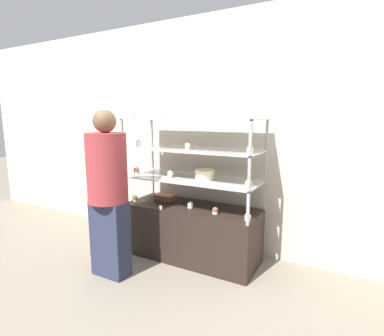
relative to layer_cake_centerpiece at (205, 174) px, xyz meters
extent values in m
plane|color=gray|center=(-0.14, -0.02, -0.93)|extent=(20.00, 20.00, 0.00)
cube|color=beige|center=(-0.14, 0.40, 0.37)|extent=(8.00, 0.05, 2.60)
cube|color=black|center=(-0.14, -0.02, -0.64)|extent=(1.41, 0.55, 0.57)
cube|color=#99999E|center=(-0.83, 0.24, -0.20)|extent=(0.02, 0.02, 0.31)
cube|color=#99999E|center=(0.56, 0.24, -0.20)|extent=(0.02, 0.02, 0.31)
cube|color=#99999E|center=(-0.83, -0.28, -0.20)|extent=(0.02, 0.02, 0.31)
cube|color=#99999E|center=(0.56, -0.28, -0.20)|extent=(0.02, 0.02, 0.31)
cube|color=silver|center=(-0.14, -0.02, -0.06)|extent=(1.41, 0.55, 0.01)
cube|color=#99999E|center=(-0.83, 0.24, 0.10)|extent=(0.02, 0.02, 0.31)
cube|color=#99999E|center=(0.56, 0.24, 0.10)|extent=(0.02, 0.02, 0.31)
cube|color=#99999E|center=(-0.83, -0.28, 0.10)|extent=(0.02, 0.02, 0.31)
cube|color=#99999E|center=(0.56, -0.28, 0.10)|extent=(0.02, 0.02, 0.31)
cube|color=silver|center=(-0.14, -0.02, 0.25)|extent=(1.41, 0.55, 0.01)
cube|color=#99999E|center=(-0.83, 0.24, 0.41)|extent=(0.02, 0.02, 0.31)
cube|color=#99999E|center=(0.56, 0.24, 0.41)|extent=(0.02, 0.02, 0.31)
cube|color=#99999E|center=(-0.83, -0.28, 0.41)|extent=(0.02, 0.02, 0.31)
cube|color=#99999E|center=(0.56, -0.28, 0.41)|extent=(0.02, 0.02, 0.31)
cube|color=silver|center=(-0.14, -0.02, 0.56)|extent=(1.41, 0.55, 0.01)
cylinder|color=beige|center=(0.00, 0.00, -0.01)|extent=(0.20, 0.20, 0.08)
cylinder|color=#F4EAB2|center=(0.00, 0.00, 0.04)|extent=(0.21, 0.21, 0.01)
cube|color=brown|center=(-0.52, 0.05, -0.33)|extent=(0.22, 0.12, 0.06)
cube|color=#E5996B|center=(-0.52, 0.05, -0.29)|extent=(0.23, 0.13, 0.01)
cylinder|color=#CCB28C|center=(-0.79, -0.15, -0.34)|extent=(0.06, 0.06, 0.02)
sphere|color=#8C5B42|center=(-0.79, -0.15, -0.32)|extent=(0.06, 0.06, 0.06)
cylinder|color=white|center=(-0.13, -0.07, -0.34)|extent=(0.06, 0.06, 0.02)
sphere|color=white|center=(-0.13, -0.07, -0.32)|extent=(0.06, 0.06, 0.06)
cylinder|color=white|center=(0.18, -0.12, -0.34)|extent=(0.06, 0.06, 0.02)
sphere|color=#8C5B42|center=(0.18, -0.12, -0.32)|extent=(0.06, 0.06, 0.06)
cylinder|color=white|center=(0.52, -0.16, -0.34)|extent=(0.06, 0.06, 0.02)
sphere|color=#F4EAB2|center=(0.52, -0.16, -0.32)|extent=(0.06, 0.06, 0.06)
cube|color=white|center=(-0.37, -0.27, -0.33)|extent=(0.04, 0.00, 0.04)
cylinder|color=beige|center=(-0.80, -0.11, -0.04)|extent=(0.06, 0.06, 0.02)
sphere|color=#8C5B42|center=(-0.80, -0.11, -0.01)|extent=(0.06, 0.06, 0.06)
cylinder|color=#CCB28C|center=(-0.35, -0.09, -0.04)|extent=(0.06, 0.06, 0.02)
sphere|color=#F4EAB2|center=(-0.35, -0.09, -0.01)|extent=(0.06, 0.06, 0.06)
cylinder|color=beige|center=(0.51, -0.15, -0.04)|extent=(0.06, 0.06, 0.02)
sphere|color=#E5996B|center=(0.51, -0.15, -0.01)|extent=(0.06, 0.06, 0.06)
cube|color=white|center=(0.15, -0.27, -0.03)|extent=(0.04, 0.00, 0.04)
cylinder|color=beige|center=(-0.79, -0.06, 0.27)|extent=(0.06, 0.06, 0.03)
sphere|color=white|center=(-0.79, -0.06, 0.30)|extent=(0.06, 0.06, 0.06)
cylinder|color=#CCB28C|center=(-0.15, -0.09, 0.27)|extent=(0.06, 0.06, 0.03)
sphere|color=#F4EAB2|center=(-0.15, -0.09, 0.30)|extent=(0.06, 0.06, 0.06)
cylinder|color=beige|center=(0.51, -0.13, 0.27)|extent=(0.06, 0.06, 0.03)
sphere|color=#F4EAB2|center=(0.51, -0.13, 0.30)|extent=(0.06, 0.06, 0.06)
cube|color=white|center=(-0.40, -0.27, 0.28)|extent=(0.04, 0.00, 0.04)
cylinder|color=#CCB28C|center=(-0.79, -0.13, 0.58)|extent=(0.05, 0.05, 0.03)
sphere|color=#E5996B|center=(-0.79, -0.13, 0.60)|extent=(0.05, 0.05, 0.05)
cylinder|color=#CCB28C|center=(-0.35, -0.16, 0.58)|extent=(0.05, 0.05, 0.03)
sphere|color=silver|center=(-0.35, -0.16, 0.60)|extent=(0.05, 0.05, 0.05)
cylinder|color=beige|center=(0.08, -0.11, 0.58)|extent=(0.05, 0.05, 0.03)
sphere|color=silver|center=(0.08, -0.11, 0.60)|extent=(0.05, 0.05, 0.05)
cylinder|color=#CCB28C|center=(0.52, -0.11, 0.58)|extent=(0.05, 0.05, 0.03)
sphere|color=#F4EAB2|center=(0.52, -0.11, 0.60)|extent=(0.05, 0.05, 0.05)
cube|color=white|center=(-0.18, -0.27, 0.58)|extent=(0.04, 0.00, 0.04)
cube|color=#282D47|center=(-0.66, -0.70, -0.56)|extent=(0.35, 0.19, 0.73)
cylinder|color=#993338|center=(-0.66, -0.70, 0.12)|extent=(0.37, 0.37, 0.64)
sphere|color=brown|center=(-0.66, -0.70, 0.54)|extent=(0.21, 0.21, 0.21)
camera|label=1|loc=(1.32, -2.69, 0.59)|focal=28.00mm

